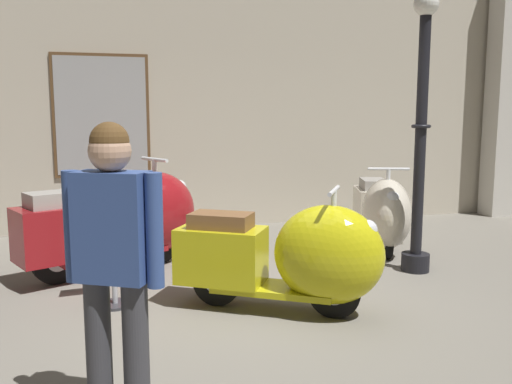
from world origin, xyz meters
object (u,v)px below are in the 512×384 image
at_px(scooter_2, 382,212).
at_px(lamppost, 421,138).
at_px(visitor_0, 114,255).
at_px(info_stanchion, 113,250).
at_px(scooter_1, 295,256).
at_px(scooter_0, 127,220).

xyz_separation_m(scooter_2, lamppost, (-0.04, -0.82, 0.89)).
bearing_deg(visitor_0, info_stanchion, 28.10).
bearing_deg(visitor_0, scooter_1, -19.69).
bearing_deg(scooter_2, lamppost, 14.28).
relative_size(scooter_2, visitor_0, 1.11).
bearing_deg(scooter_2, scooter_0, -72.38).
relative_size(scooter_1, lamppost, 0.61).
distance_m(scooter_2, info_stanchion, 3.20).
distance_m(scooter_1, lamppost, 1.98).
height_order(visitor_0, info_stanchion, visitor_0).
bearing_deg(info_stanchion, visitor_0, -89.14).
xyz_separation_m(scooter_1, info_stanchion, (-1.39, 0.52, 0.01)).
xyz_separation_m(scooter_2, info_stanchion, (-3.00, -1.11, 0.02)).
distance_m(scooter_2, visitor_0, 4.18).
bearing_deg(visitor_0, scooter_0, 25.22).
distance_m(scooter_0, lamppost, 3.05).
bearing_deg(visitor_0, scooter_2, -18.35).
height_order(scooter_0, scooter_2, scooter_0).
distance_m(scooter_0, info_stanchion, 1.08).
relative_size(scooter_0, scooter_1, 1.14).
height_order(scooter_2, visitor_0, visitor_0).
height_order(scooter_1, scooter_2, scooter_1).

